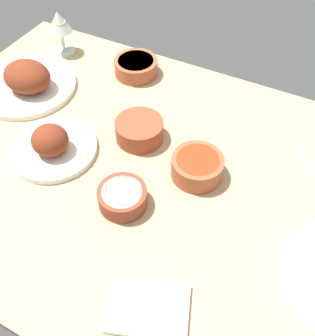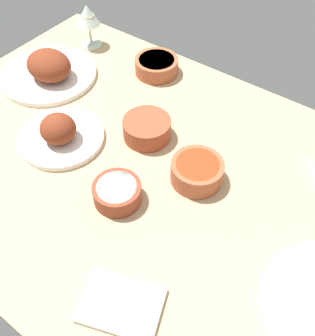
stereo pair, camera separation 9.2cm
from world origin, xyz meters
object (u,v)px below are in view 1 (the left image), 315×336
bowl_cream (123,197)px  folded_napkin (148,308)px  bowl_onions (139,130)px  spoon_loose (311,165)px  wine_glass (59,24)px  bowl_sauce (197,166)px  bowl_potatoes (136,66)px  plate_near_viewer (27,81)px  plate_center_main (52,145)px

bowl_cream → folded_napkin: bearing=131.3°
bowl_onions → spoon_loose: 44.01cm
wine_glass → bowl_sauce: bearing=154.6°
bowl_potatoes → bowl_cream: size_ratio=1.20×
bowl_cream → spoon_loose: 47.39cm
bowl_cream → spoon_loose: bearing=-139.0°
bowl_onions → folded_napkin: (-23.37, 39.03, -2.34)cm
wine_glass → bowl_cream: bearing=137.7°
plate_near_viewer → bowl_sauce: size_ratio=2.36×
bowl_onions → folded_napkin: 45.55cm
plate_near_viewer → bowl_potatoes: 32.72cm
plate_near_viewer → wine_glass: wine_glass is taller
plate_center_main → bowl_sauce: bearing=-164.2°
folded_napkin → plate_near_viewer: bearing=-33.6°
bowl_onions → wine_glass: bearing=-29.8°
plate_near_viewer → folded_napkin: plate_near_viewer is taller
bowl_sauce → spoon_loose: 28.92cm
plate_near_viewer → wine_glass: 22.56cm
bowl_sauce → bowl_onions: size_ratio=0.99×
plate_center_main → bowl_potatoes: size_ratio=1.67×
bowl_potatoes → wine_glass: bearing=1.0°
plate_center_main → bowl_cream: (-23.82, 5.62, -0.15)cm
bowl_sauce → bowl_cream: bowl_sauce is taller
plate_near_viewer → spoon_loose: size_ratio=1.84×
plate_near_viewer → folded_napkin: bearing=146.4°
plate_near_viewer → plate_center_main: 27.80cm
plate_center_main → bowl_onions: (-16.94, -14.65, 0.24)cm
bowl_sauce → folded_napkin: size_ratio=0.82×
spoon_loose → plate_center_main: bearing=74.1°
bowl_onions → plate_near_viewer: bearing=-3.5°
bowl_sauce → folded_napkin: bowl_sauce is taller
bowl_sauce → folded_napkin: (-5.06, 34.33, -2.40)cm
bowl_potatoes → bowl_sauce: (-32.88, 28.90, 0.37)cm
wine_glass → spoon_loose: size_ratio=0.87×
bowl_sauce → spoon_loose: (-24.27, -15.51, -2.60)cm
plate_near_viewer → bowl_cream: 51.09cm
bowl_sauce → bowl_cream: bearing=53.7°
plate_center_main → bowl_onions: size_ratio=1.77×
plate_center_main → spoon_loose: 64.79cm
plate_center_main → bowl_sauce: plate_center_main is taller
plate_center_main → bowl_cream: plate_center_main is taller
spoon_loose → bowl_cream: bearing=91.9°
bowl_sauce → bowl_onions: bowl_sauce is taller
bowl_sauce → bowl_onions: bearing=-14.4°
bowl_sauce → wine_glass: size_ratio=0.89×
plate_near_viewer → plate_center_main: bearing=142.3°
plate_near_viewer → bowl_onions: plate_near_viewer is taller
plate_near_viewer → bowl_onions: size_ratio=2.35×
bowl_potatoes → folded_napkin: size_ratio=0.88×
folded_napkin → bowl_potatoes: bearing=-59.0°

